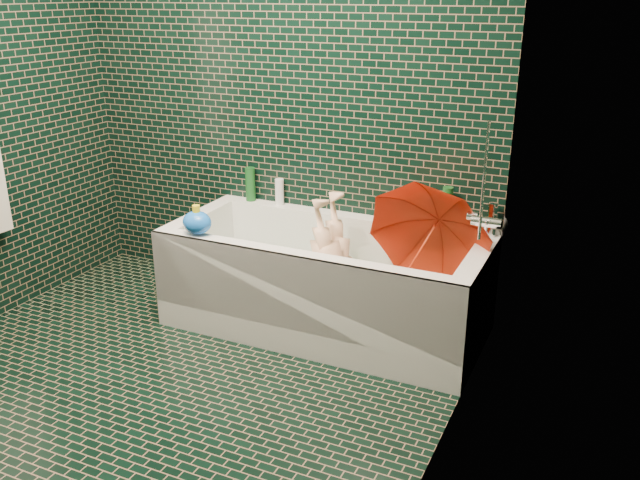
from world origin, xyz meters
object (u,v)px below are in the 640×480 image
at_px(bathtub, 324,292).
at_px(umbrella, 421,249).
at_px(child, 335,277).
at_px(rubber_duck, 428,219).
at_px(bath_toy, 197,222).

relative_size(bathtub, umbrella, 2.70).
height_order(child, rubber_duck, rubber_duck).
height_order(umbrella, rubber_duck, umbrella).
bearing_deg(child, bathtub, -67.77).
bearing_deg(bathtub, child, 11.12).
distance_m(umbrella, rubber_duck, 0.33).
relative_size(bathtub, child, 1.92).
relative_size(child, umbrella, 1.40).
height_order(rubber_duck, bath_toy, bath_toy).
distance_m(child, umbrella, 0.52).
relative_size(rubber_duck, bath_toy, 0.72).
height_order(bathtub, rubber_duck, rubber_duck).
relative_size(umbrella, bath_toy, 3.87).
bearing_deg(bathtub, rubber_duck, 37.55).
bearing_deg(rubber_duck, bath_toy, -132.16).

